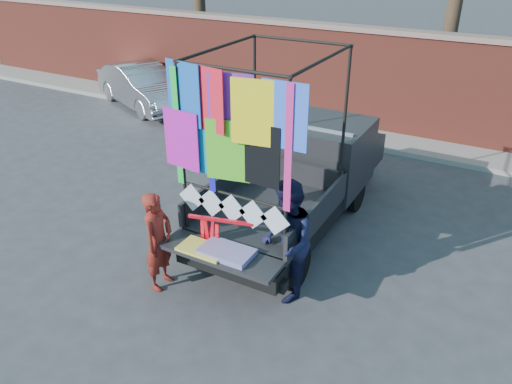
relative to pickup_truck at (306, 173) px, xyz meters
The scene contains 8 objects.
ground 2.33m from the pickup_truck, 86.62° to the right, with size 90.00×90.00×0.00m, color #38383A.
brick_wall 4.85m from the pickup_truck, 88.47° to the left, with size 30.00×0.45×2.61m.
curb 4.19m from the pickup_truck, 88.21° to the left, with size 30.00×1.20×0.12m, color gray.
pickup_truck is the anchor object (origin of this frame).
sedan 7.70m from the pickup_truck, 152.53° to the left, with size 1.32×3.78×1.24m, color #ACADB4.
woman 3.12m from the pickup_truck, 107.86° to the right, with size 0.55×0.36×1.51m, color maroon.
man 2.40m from the pickup_truck, 72.55° to the right, with size 0.87×0.67×1.78m, color #141734.
streamer_bundle 2.66m from the pickup_truck, 94.80° to the right, with size 0.91×0.27×0.64m.
Camera 1 is at (3.00, -5.31, 4.62)m, focal length 35.00 mm.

